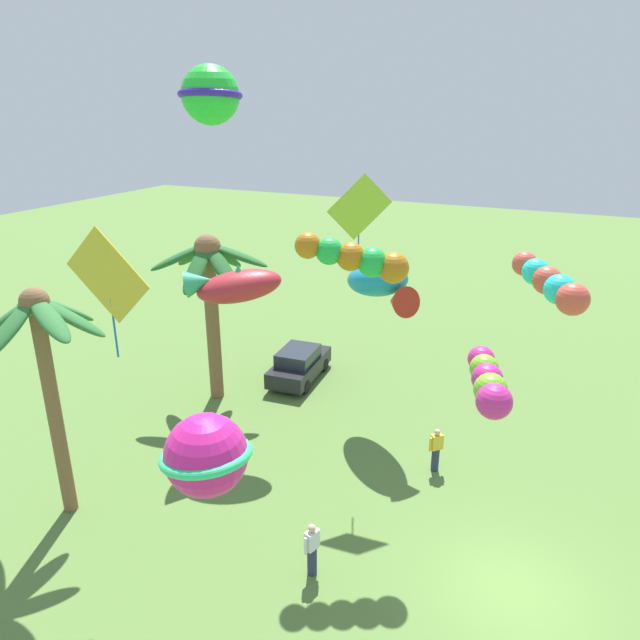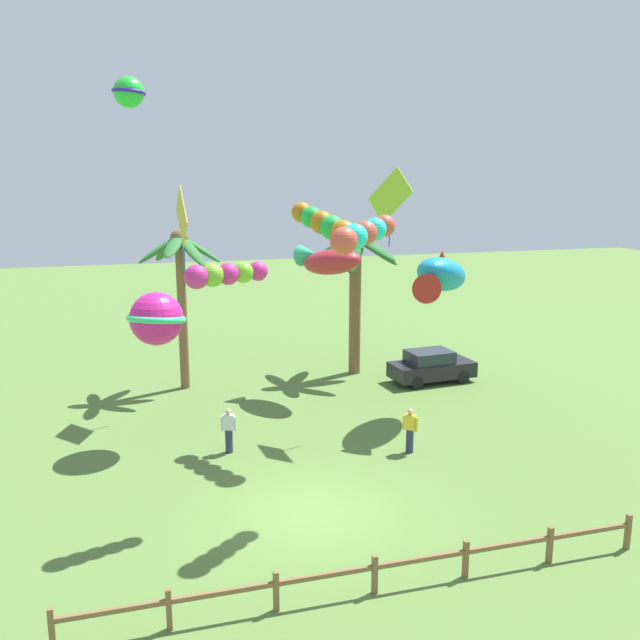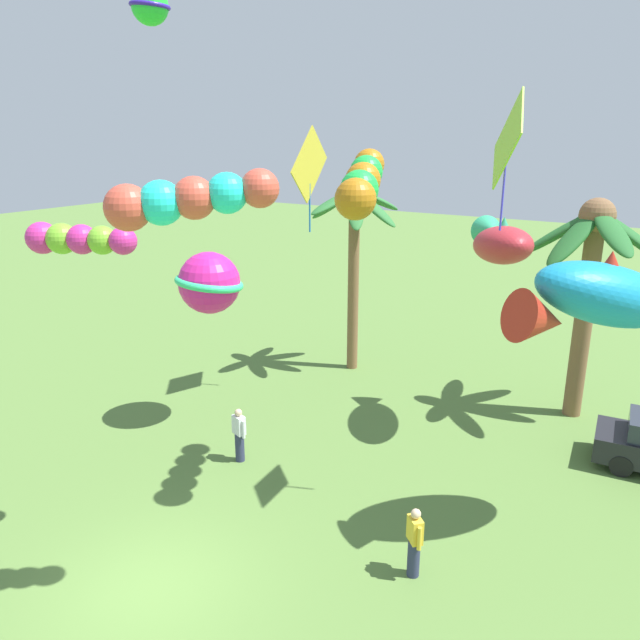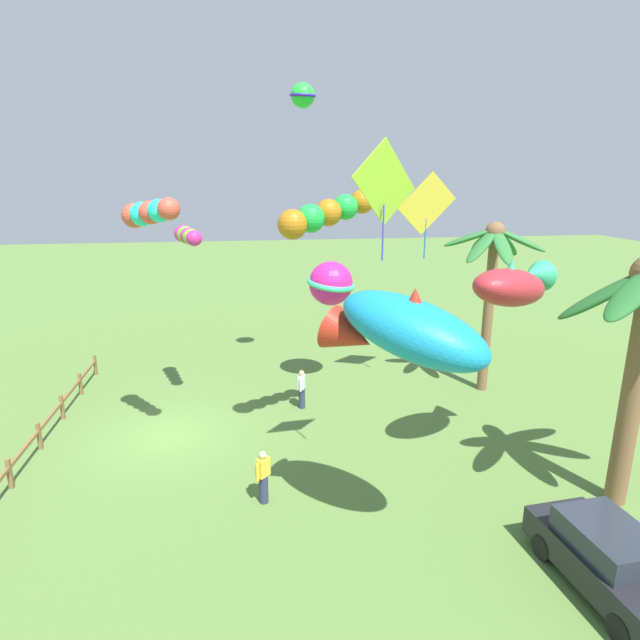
{
  "view_description": "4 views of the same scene",
  "coord_description": "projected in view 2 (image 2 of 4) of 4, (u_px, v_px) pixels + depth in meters",
  "views": [
    {
      "loc": [
        -12.76,
        -0.48,
        11.85
      ],
      "look_at": [
        0.68,
        5.83,
        6.33
      ],
      "focal_mm": 32.87,
      "sensor_mm": 36.0,
      "label": 1
    },
    {
      "loc": [
        -4.82,
        -17.3,
        9.42
      ],
      "look_at": [
        1.61,
        4.89,
        4.54
      ],
      "focal_mm": 38.19,
      "sensor_mm": 36.0,
      "label": 2
    },
    {
      "loc": [
        8.32,
        -6.85,
        8.88
      ],
      "look_at": [
        0.65,
        5.51,
        4.4
      ],
      "focal_mm": 34.15,
      "sensor_mm": 36.0,
      "label": 3
    },
    {
      "loc": [
        17.2,
        2.95,
        8.85
      ],
      "look_at": [
        1.84,
        5.18,
        4.59
      ],
      "focal_mm": 28.99,
      "sensor_mm": 36.0,
      "label": 4
    }
  ],
  "objects": [
    {
      "name": "palm_tree_0",
      "position": [
        356.0,
        266.0,
        32.28
      ],
      "size": [
        4.36,
        4.49,
        7.05
      ],
      "color": "brown",
      "rests_on": "ground"
    },
    {
      "name": "kite_tube_1",
      "position": [
        324.0,
        224.0,
        23.38
      ],
      "size": [
        1.65,
        3.02,
        1.39
      ],
      "color": "#B86F14"
    },
    {
      "name": "kite_fish_2",
      "position": [
        440.0,
        276.0,
        26.11
      ],
      "size": [
        3.7,
        3.99,
        2.09
      ],
      "color": "#1789BE"
    },
    {
      "name": "rail_fence",
      "position": [
        375.0,
        570.0,
        15.57
      ],
      "size": [
        14.02,
        0.12,
        0.95
      ],
      "color": "brown",
      "rests_on": "ground"
    },
    {
      "name": "kite_tube_7",
      "position": [
        362.0,
        234.0,
        18.49
      ],
      "size": [
        2.31,
        1.93,
        0.96
      ],
      "color": "#D94E3B"
    },
    {
      "name": "kite_diamond_3",
      "position": [
        182.0,
        217.0,
        26.62
      ],
      "size": [
        0.23,
        2.41,
        3.37
      ],
      "color": "gold"
    },
    {
      "name": "kite_tube_8",
      "position": [
        224.0,
        274.0,
        18.33
      ],
      "size": [
        2.36,
        1.17,
        0.66
      ],
      "color": "#D82A8F"
    },
    {
      "name": "palm_tree_1",
      "position": [
        181.0,
        269.0,
        29.84
      ],
      "size": [
        3.69,
        3.89,
        7.19
      ],
      "color": "brown",
      "rests_on": "ground"
    },
    {
      "name": "parked_car_0",
      "position": [
        431.0,
        366.0,
        31.71
      ],
      "size": [
        4.03,
        2.02,
        1.51
      ],
      "color": "black",
      "rests_on": "ground"
    },
    {
      "name": "spectator_0",
      "position": [
        410.0,
        430.0,
        23.55
      ],
      "size": [
        0.43,
        0.43,
        1.59
      ],
      "color": "#2D3351",
      "rests_on": "ground"
    },
    {
      "name": "kite_diamond_6",
      "position": [
        390.0,
        197.0,
        24.95
      ],
      "size": [
        1.05,
        1.85,
        2.9
      ],
      "color": "#A1DB2F"
    },
    {
      "name": "kite_ball_4",
      "position": [
        156.0,
        319.0,
        23.6
      ],
      "size": [
        2.86,
        2.86,
        1.87
      ],
      "color": "#DC208F"
    },
    {
      "name": "spectator_1",
      "position": [
        229.0,
        430.0,
        23.56
      ],
      "size": [
        0.53,
        0.33,
        1.59
      ],
      "color": "#2D3351",
      "rests_on": "ground"
    },
    {
      "name": "kite_ball_5",
      "position": [
        129.0,
        92.0,
        20.93
      ],
      "size": [
        1.26,
        1.26,
        0.94
      ],
      "color": "green"
    },
    {
      "name": "kite_fish_0",
      "position": [
        328.0,
        260.0,
        29.18
      ],
      "size": [
        2.91,
        3.58,
        1.56
      ],
      "color": "#B42731"
    },
    {
      "name": "ground_plane",
      "position": [
        314.0,
        512.0,
        19.52
      ],
      "size": [
        120.0,
        120.0,
        0.0
      ],
      "primitive_type": "plane",
      "color": "#567A38"
    }
  ]
}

